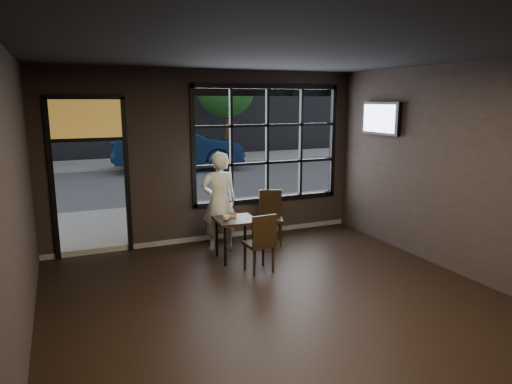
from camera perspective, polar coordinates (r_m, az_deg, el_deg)
name	(u,v)px	position (r m, az deg, el deg)	size (l,w,h in m)	color
floor	(297,318)	(5.90, 5.11, -15.42)	(6.00, 7.00, 0.02)	black
ceiling	(302,48)	(5.30, 5.75, 17.46)	(6.00, 7.00, 0.02)	black
wall_left	(11,217)	(4.75, -28.28, -2.72)	(0.04, 7.00, 3.20)	black
wall_right	(484,175)	(7.29, 26.59, 1.93)	(0.04, 7.00, 3.20)	black
window_frame	(267,144)	(8.97, 1.40, 5.99)	(3.06, 0.12, 2.28)	black
stained_transom	(86,118)	(8.13, -20.47, 8.61)	(1.20, 0.06, 0.70)	orange
street_asphalt	(105,146)	(28.85, -18.32, 5.52)	(60.00, 41.00, 0.04)	#545456
building_across	(98,10)	(28.15, -19.13, 20.74)	(28.00, 12.00, 15.00)	#5B5956
cafe_table	(235,239)	(7.72, -2.58, -5.88)	(0.66, 0.66, 0.71)	black
chair_near	(259,242)	(7.16, 0.36, -6.27)	(0.41, 0.41, 0.94)	black
chair_window	(271,218)	(8.52, 1.88, -3.24)	(0.43, 0.43, 0.99)	black
man	(219,201)	(8.10, -4.64, -1.18)	(0.65, 0.42, 1.77)	silver
hotdog	(231,215)	(7.73, -3.17, -2.92)	(0.20, 0.08, 0.06)	tan
cup	(226,217)	(7.52, -3.77, -3.18)	(0.12, 0.12, 0.10)	silver
tv	(381,118)	(8.79, 15.35, 8.87)	(0.12, 1.02, 0.60)	black
navy_car	(178,147)	(17.64, -9.72, 5.56)	(1.69, 4.86, 1.60)	#0A1A35
tree_left	(29,103)	(19.20, -26.51, 9.91)	(2.11, 2.11, 3.61)	#332114
tree_right	(226,89)	(20.90, -3.82, 12.78)	(2.63, 2.63, 4.48)	#332114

